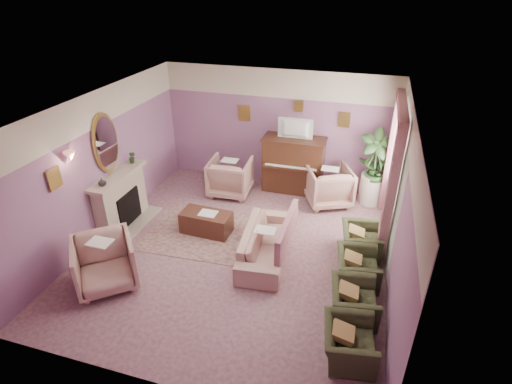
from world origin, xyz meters
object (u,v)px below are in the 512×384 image
(olive_chair_b, at_px, (354,297))
(side_table, at_px, (371,189))
(floral_armchair_right, at_px, (329,184))
(floral_armchair_front, at_px, (104,261))
(coffee_table, at_px, (206,223))
(olive_chair_c, at_px, (358,264))
(olive_chair_d, at_px, (361,237))
(floral_armchair_left, at_px, (230,175))
(olive_chair_a, at_px, (350,338))
(piano, at_px, (293,165))
(television, at_px, (295,128))
(sofa, at_px, (265,238))

(olive_chair_b, xyz_separation_m, side_table, (0.10, 3.64, -0.00))
(side_table, bearing_deg, floral_armchair_right, -161.39)
(floral_armchair_front, relative_size, olive_chair_b, 1.20)
(coffee_table, bearing_deg, olive_chair_c, -11.60)
(floral_armchair_right, height_order, olive_chair_d, floral_armchair_right)
(coffee_table, xyz_separation_m, floral_armchair_left, (-0.08, 1.68, 0.26))
(floral_armchair_left, relative_size, olive_chair_a, 1.20)
(olive_chair_c, xyz_separation_m, olive_chair_d, (0.00, 0.82, 0.00))
(piano, bearing_deg, olive_chair_d, -50.39)
(olive_chair_d, xyz_separation_m, side_table, (0.10, 2.00, -0.00))
(floral_armchair_left, xyz_separation_m, olive_chair_b, (3.11, -3.13, -0.14))
(television, height_order, floral_armchair_front, television)
(television, xyz_separation_m, olive_chair_c, (1.74, -2.87, -1.25))
(floral_armchair_left, height_order, side_table, floral_armchair_left)
(olive_chair_b, relative_size, olive_chair_c, 1.00)
(floral_armchair_front, distance_m, olive_chair_a, 4.05)
(olive_chair_a, bearing_deg, olive_chair_b, 90.00)
(olive_chair_c, bearing_deg, floral_armchair_left, 143.48)
(olive_chair_b, bearing_deg, olive_chair_a, -90.00)
(coffee_table, height_order, floral_armchair_front, floral_armchair_front)
(floral_armchair_left, distance_m, floral_armchair_front, 3.72)
(floral_armchair_left, relative_size, olive_chair_c, 1.20)
(floral_armchair_front, bearing_deg, floral_armchair_right, 49.88)
(television, distance_m, coffee_table, 2.93)
(floral_armchair_left, xyz_separation_m, floral_armchair_right, (2.29, 0.20, 0.00))
(piano, bearing_deg, coffee_table, -119.44)
(television, relative_size, floral_armchair_left, 0.82)
(olive_chair_b, bearing_deg, floral_armchair_right, 104.00)
(television, relative_size, floral_armchair_front, 0.82)
(television, height_order, olive_chair_c, television)
(olive_chair_b, xyz_separation_m, olive_chair_d, (0.00, 1.64, 0.00))
(olive_chair_b, height_order, olive_chair_c, same)
(coffee_table, distance_m, floral_armchair_front, 2.18)
(piano, height_order, floral_armchair_right, piano)
(olive_chair_d, bearing_deg, sofa, -160.41)
(television, height_order, olive_chair_b, television)
(piano, bearing_deg, olive_chair_b, -65.08)
(coffee_table, relative_size, floral_armchair_front, 1.03)
(side_table, bearing_deg, television, 178.50)
(piano, distance_m, coffee_table, 2.67)
(floral_armchair_left, bearing_deg, coffee_table, -87.20)
(olive_chair_c, bearing_deg, coffee_table, 168.40)
(olive_chair_d, bearing_deg, coffee_table, -176.27)
(coffee_table, height_order, olive_chair_a, olive_chair_a)
(floral_armchair_front, height_order, olive_chair_a, floral_armchair_front)
(coffee_table, bearing_deg, piano, 60.56)
(floral_armchair_left, distance_m, olive_chair_b, 4.42)
(olive_chair_d, bearing_deg, television, 130.29)
(olive_chair_b, distance_m, olive_chair_c, 0.82)
(floral_armchair_right, xyz_separation_m, olive_chair_b, (0.83, -3.33, -0.14))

